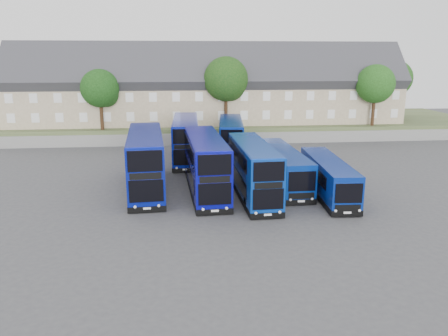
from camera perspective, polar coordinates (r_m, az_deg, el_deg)
ground at (r=33.90m, az=1.31°, el=-4.74°), size 120.00×120.00×0.00m
retaining_wall at (r=56.89m, az=-1.60°, el=3.85°), size 70.00×0.40×1.50m
earth_bank at (r=66.69m, az=-2.22°, el=5.61°), size 80.00×20.00×2.00m
terrace_row at (r=62.09m, az=-2.04°, el=10.16°), size 54.00×10.40×11.20m
dd_front_left at (r=37.56m, az=-10.15°, el=0.74°), size 3.66×12.42×4.87m
dd_front_mid at (r=36.32m, az=-2.43°, el=0.35°), size 3.33×11.93×4.69m
dd_front_right at (r=35.25m, az=3.82°, el=-0.40°), size 2.84×11.02×4.35m
dd_rear_left at (r=47.93m, az=-5.02°, el=3.63°), size 2.93×11.53×4.55m
dd_rear_right at (r=48.55m, az=0.89°, el=3.68°), size 3.55×11.04×4.31m
coach_east_a at (r=38.84m, az=7.64°, el=0.01°), size 2.76×11.70×3.18m
coach_east_b at (r=36.71m, az=13.39°, el=-1.28°), size 2.90×10.92×2.95m
tree_west at (r=57.90m, az=-15.75°, el=9.80°), size 4.80×4.80×7.65m
tree_mid at (r=57.80m, az=0.39°, el=11.33°), size 5.76×5.76×9.18m
tree_east at (r=62.70m, az=19.24°, el=10.16°), size 5.12×5.12×8.16m
tree_far at (r=71.58m, az=21.36°, el=10.67°), size 5.44×5.44×8.67m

